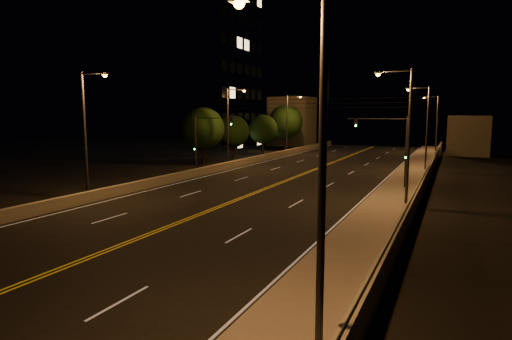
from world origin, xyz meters
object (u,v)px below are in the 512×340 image
at_px(streetlight_1, 405,129).
at_px(tree_2, 263,129).
at_px(building_tower, 179,60).
at_px(tree_3, 286,122).
at_px(tree_0, 203,129).
at_px(streetlight_6, 289,120).
at_px(streetlight_0, 312,155).
at_px(streetlight_4, 87,128).
at_px(traffic_signal_right, 394,144).
at_px(tree_1, 233,132).
at_px(streetlight_3, 435,120).
at_px(streetlight_2, 425,123).
at_px(traffic_signal_left, 204,139).
at_px(streetlight_5, 230,122).

relative_size(streetlight_1, tree_2, 1.49).
xyz_separation_m(building_tower, tree_3, (15.21, 10.20, -10.22)).
distance_m(building_tower, tree_0, 21.88).
xyz_separation_m(tree_0, tree_2, (1.23, 16.05, -0.59)).
bearing_deg(streetlight_6, building_tower, -165.39).
distance_m(streetlight_0, tree_3, 65.67).
bearing_deg(streetlight_4, building_tower, 115.57).
xyz_separation_m(streetlight_0, tree_0, (-26.15, 37.10, -0.85)).
xyz_separation_m(streetlight_1, traffic_signal_right, (-1.52, 6.86, -1.51)).
bearing_deg(tree_3, building_tower, -146.16).
bearing_deg(streetlight_6, tree_1, -113.47).
bearing_deg(streetlight_3, streetlight_2, -90.00).
xyz_separation_m(streetlight_0, tree_1, (-26.02, 45.05, -1.52)).
bearing_deg(traffic_signal_right, tree_0, 159.32).
relative_size(traffic_signal_left, tree_3, 0.77).
xyz_separation_m(streetlight_2, traffic_signal_left, (-20.34, -13.48, -1.51)).
distance_m(streetlight_5, traffic_signal_left, 7.95).
bearing_deg(tree_2, tree_0, -94.38).
height_order(streetlight_0, tree_3, streetlight_0).
height_order(streetlight_1, streetlight_6, same).
bearing_deg(traffic_signal_left, tree_2, 100.23).
xyz_separation_m(streetlight_1, traffic_signal_left, (-20.34, 6.86, -1.51)).
distance_m(streetlight_1, streetlight_5, 25.95).
bearing_deg(streetlight_1, tree_0, 148.28).
bearing_deg(traffic_signal_right, tree_2, 132.72).
height_order(streetlight_1, tree_3, streetlight_1).
bearing_deg(traffic_signal_left, streetlight_3, 63.09).
height_order(tree_2, tree_3, tree_3).
bearing_deg(tree_1, tree_0, -90.95).
relative_size(streetlight_2, streetlight_3, 1.00).
xyz_separation_m(building_tower, tree_1, (13.30, -5.84, -11.39)).
height_order(streetlight_1, traffic_signal_right, streetlight_1).
xyz_separation_m(traffic_signal_right, traffic_signal_left, (-18.82, 0.00, 0.00)).
bearing_deg(tree_1, streetlight_0, -59.99).
relative_size(streetlight_1, streetlight_3, 1.00).
xyz_separation_m(traffic_signal_left, tree_0, (-5.81, 9.30, 0.66)).
relative_size(streetlight_1, tree_1, 1.52).
relative_size(streetlight_4, building_tower, 0.30).
relative_size(streetlight_3, streetlight_4, 1.00).
relative_size(streetlight_3, tree_0, 1.30).
distance_m(streetlight_4, traffic_signal_right, 24.55).
relative_size(traffic_signal_right, tree_2, 0.98).
xyz_separation_m(streetlight_3, streetlight_4, (-21.46, -54.31, 0.00)).
bearing_deg(streetlight_5, streetlight_1, -34.21).
distance_m(streetlight_0, building_tower, 65.06).
xyz_separation_m(streetlight_3, streetlight_6, (-21.46, -12.32, 0.00)).
distance_m(traffic_signal_left, building_tower, 31.98).
height_order(traffic_signal_right, tree_3, tree_3).
distance_m(streetlight_1, traffic_signal_left, 21.52).
relative_size(streetlight_6, tree_3, 1.17).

